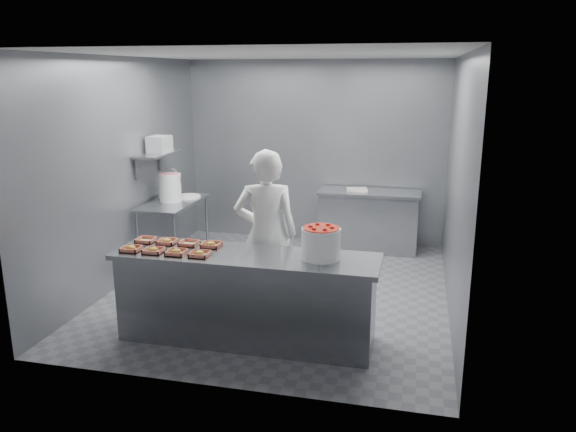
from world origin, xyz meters
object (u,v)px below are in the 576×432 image
object	(u,v)px
tray_0	(131,248)
tray_5	(167,241)
tray_4	(146,240)
tray_6	(189,243)
service_counter	(246,297)
appliance	(159,144)
glaze_bucket	(170,187)
strawberry_tub	(321,242)
prep_table	(174,223)
tray_2	(176,252)
tray_1	(154,250)
worker	(266,235)
tray_3	(200,254)
back_counter	(368,220)
tray_7	(211,244)

from	to	relation	value
tray_0	tray_5	xyz separation A→B (m)	(0.24, 0.31, 0.00)
tray_4	tray_6	size ratio (longest dim) A/B	1.00
service_counter	appliance	size ratio (longest dim) A/B	9.02
appliance	service_counter	bearing A→B (deg)	-42.85
service_counter	glaze_bucket	distance (m)	2.67
strawberry_tub	service_counter	bearing A→B (deg)	-176.84
tray_4	prep_table	bearing A→B (deg)	106.18
tray_4	tray_6	world-z (taller)	same
tray_2	tray_6	bearing A→B (deg)	89.44
tray_1	glaze_bucket	distance (m)	2.27
tray_4	worker	distance (m)	1.25
tray_4	glaze_bucket	distance (m)	1.90
tray_3	strawberry_tub	xyz separation A→B (m)	(1.14, 0.19, 0.14)
back_counter	tray_1	distance (m)	3.87
tray_6	tray_3	bearing A→B (deg)	-52.34
tray_0	tray_1	xyz separation A→B (m)	(0.24, 0.00, 0.00)
tray_3	tray_2	bearing A→B (deg)	180.00
glaze_bucket	tray_1	bearing A→B (deg)	-69.50
tray_1	glaze_bucket	size ratio (longest dim) A/B	0.41
prep_table	worker	distance (m)	2.19
tray_0	tray_4	world-z (taller)	tray_0
worker	tray_4	bearing A→B (deg)	5.88
service_counter	worker	world-z (taller)	worker
tray_3	tray_6	xyz separation A→B (m)	(-0.24, 0.31, -0.00)
worker	strawberry_tub	size ratio (longest dim) A/B	5.01
back_counter	tray_3	xyz separation A→B (m)	(-1.31, -3.40, 0.47)
prep_table	back_counter	distance (m)	2.87
tray_3	tray_4	size ratio (longest dim) A/B	1.00
tray_0	glaze_bucket	xyz separation A→B (m)	(-0.55, 2.12, 0.18)
tray_3	worker	size ratio (longest dim) A/B	0.10
service_counter	tray_7	bearing A→B (deg)	159.54
tray_6	glaze_bucket	bearing A→B (deg)	119.74
tray_1	tray_5	world-z (taller)	same
prep_table	tray_5	world-z (taller)	tray_5
tray_0	tray_7	size ratio (longest dim) A/B	1.00
tray_5	appliance	xyz separation A→B (m)	(-0.93, 1.84, 0.75)
service_counter	tray_5	distance (m)	1.02
service_counter	strawberry_tub	bearing A→B (deg)	3.16
prep_table	tray_6	bearing A→B (deg)	-60.86
back_counter	tray_4	distance (m)	3.73
tray_5	glaze_bucket	size ratio (longest dim) A/B	0.41
service_counter	tray_5	world-z (taller)	tray_5
back_counter	tray_0	bearing A→B (deg)	-120.83
tray_1	tray_3	world-z (taller)	same
tray_5	glaze_bucket	xyz separation A→B (m)	(-0.79, 1.81, 0.18)
tray_7	worker	xyz separation A→B (m)	(0.45, 0.45, -0.00)
tray_6	tray_5	bearing A→B (deg)	-180.00
tray_3	tray_7	distance (m)	0.31
tray_6	appliance	world-z (taller)	appliance
service_counter	appliance	bearing A→B (deg)	132.35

